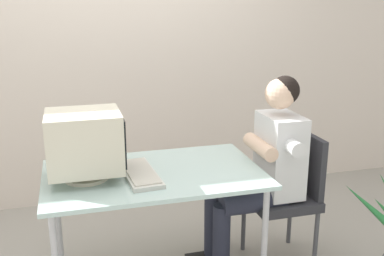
{
  "coord_description": "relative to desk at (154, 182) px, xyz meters",
  "views": [
    {
      "loc": [
        -0.44,
        -2.43,
        1.7
      ],
      "look_at": [
        0.23,
        0.0,
        0.99
      ],
      "focal_mm": 42.16,
      "sensor_mm": 36.0,
      "label": 1
    }
  ],
  "objects": [
    {
      "name": "office_chair",
      "position": [
        0.91,
        0.04,
        -0.17
      ],
      "size": [
        0.42,
        0.42,
        0.88
      ],
      "color": "#4C4C51",
      "rests_on": "ground_plane"
    },
    {
      "name": "wall_back",
      "position": [
        0.3,
        1.4,
        0.82
      ],
      "size": [
        8.0,
        0.1,
        3.0
      ],
      "primitive_type": "cube",
      "color": "beige",
      "rests_on": "ground_plane"
    },
    {
      "name": "person_seated",
      "position": [
        0.71,
        0.04,
        0.0
      ],
      "size": [
        0.71,
        0.54,
        1.26
      ],
      "color": "silver",
      "rests_on": "ground_plane"
    },
    {
      "name": "crt_monitor",
      "position": [
        -0.38,
        -0.0,
        0.28
      ],
      "size": [
        0.41,
        0.36,
        0.38
      ],
      "color": "beige",
      "rests_on": "desk"
    },
    {
      "name": "desk",
      "position": [
        0.0,
        0.0,
        0.0
      ],
      "size": [
        1.26,
        0.78,
        0.74
      ],
      "color": "#B7B7BC",
      "rests_on": "ground_plane"
    },
    {
      "name": "keyboard",
      "position": [
        -0.09,
        -0.03,
        0.08
      ],
      "size": [
        0.21,
        0.48,
        0.03
      ],
      "color": "silver",
      "rests_on": "desk"
    }
  ]
}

